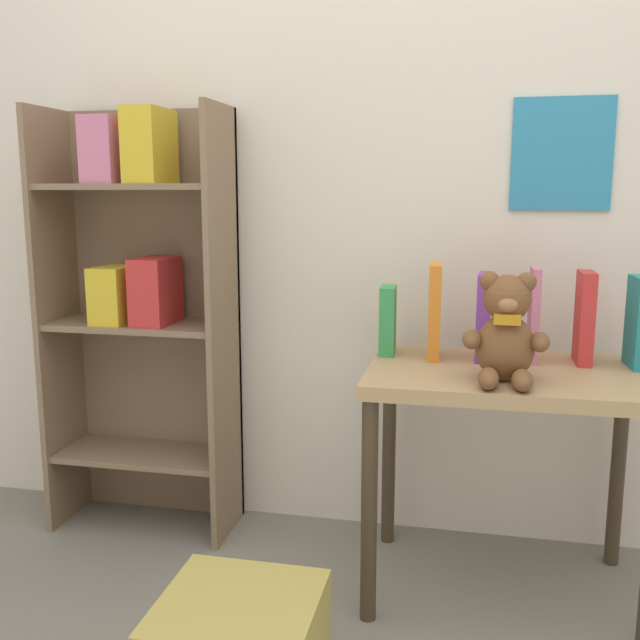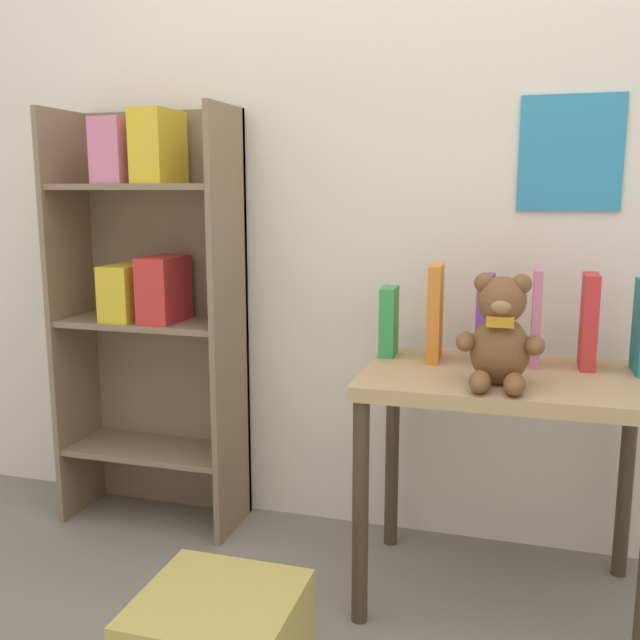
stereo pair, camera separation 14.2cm
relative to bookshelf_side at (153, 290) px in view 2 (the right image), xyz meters
name	(u,v)px [view 2 (the right image)]	position (x,y,z in m)	size (l,w,h in m)	color
wall_back	(423,123)	(0.82, 0.15, 0.50)	(4.80, 0.07, 2.50)	silver
bookshelf_side	(153,290)	(0.00, 0.00, 0.00)	(0.57, 0.26, 1.30)	#7F664C
display_table	(505,407)	(1.09, -0.20, -0.23)	(0.71, 0.48, 0.61)	tan
teddy_bear	(500,335)	(1.08, -0.32, -0.02)	(0.20, 0.18, 0.26)	brown
book_standing_green	(389,321)	(0.77, -0.08, -0.05)	(0.04, 0.10, 0.19)	#33934C
book_standing_orange	(435,313)	(0.90, -0.10, -0.01)	(0.03, 0.14, 0.26)	orange
book_standing_purple	(485,319)	(1.03, -0.09, -0.03)	(0.03, 0.13, 0.23)	purple
book_standing_pink	(536,318)	(1.16, -0.09, -0.02)	(0.02, 0.11, 0.25)	#D17093
book_standing_red	(589,321)	(1.29, -0.07, -0.02)	(0.04, 0.13, 0.24)	red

